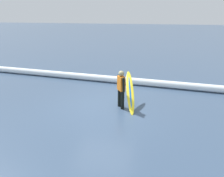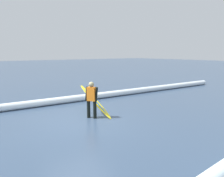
% 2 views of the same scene
% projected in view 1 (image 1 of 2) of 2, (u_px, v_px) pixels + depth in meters
% --- Properties ---
extents(ground_plane, '(131.98, 131.98, 0.00)m').
position_uv_depth(ground_plane, '(103.00, 106.00, 8.80)').
color(ground_plane, '#364963').
extents(surfer, '(0.36, 0.53, 1.51)m').
position_uv_depth(surfer, '(121.00, 87.00, 8.42)').
color(surfer, black).
rests_on(surfer, ground_plane).
extents(surfboard, '(0.73, 1.79, 1.25)m').
position_uv_depth(surfboard, '(130.00, 92.00, 8.64)').
color(surfboard, yellow).
rests_on(surfboard, ground_plane).
extents(wave_crest_foreground, '(23.47, 2.15, 0.36)m').
position_uv_depth(wave_crest_foreground, '(142.00, 82.00, 11.28)').
color(wave_crest_foreground, white).
rests_on(wave_crest_foreground, ground_plane).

